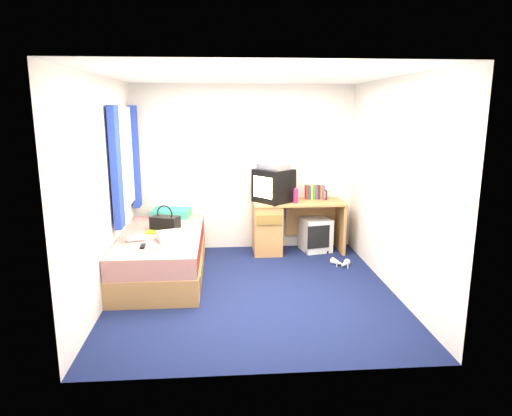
{
  "coord_description": "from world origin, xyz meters",
  "views": [
    {
      "loc": [
        -0.34,
        -4.94,
        2.07
      ],
      "look_at": [
        0.09,
        0.7,
        0.82
      ],
      "focal_mm": 32.0,
      "sensor_mm": 36.0,
      "label": 1
    }
  ],
  "objects": [
    {
      "name": "water_bottle",
      "position": [
        -1.35,
        0.27,
        0.58
      ],
      "size": [
        0.21,
        0.12,
        0.07
      ],
      "primitive_type": "cylinder",
      "rotation": [
        0.0,
        1.57,
        0.29
      ],
      "color": "silver",
      "rests_on": "bed"
    },
    {
      "name": "desk",
      "position": [
        0.48,
        1.44,
        0.41
      ],
      "size": [
        1.3,
        0.55,
        0.75
      ],
      "color": "#B5834B",
      "rests_on": "ground"
    },
    {
      "name": "picture_frame",
      "position": [
        1.17,
        1.53,
        0.82
      ],
      "size": [
        0.03,
        0.12,
        0.14
      ],
      "primitive_type": "cube",
      "rotation": [
        0.0,
        0.0,
        0.05
      ],
      "color": "black",
      "rests_on": "desk"
    },
    {
      "name": "ground",
      "position": [
        0.0,
        0.0,
        0.0
      ],
      "size": [
        3.4,
        3.4,
        0.0
      ],
      "primitive_type": "plane",
      "color": "#0C1438",
      "rests_on": "ground"
    },
    {
      "name": "aerosol_can",
      "position": [
        0.63,
        1.45,
        0.85
      ],
      "size": [
        0.07,
        0.07,
        0.2
      ],
      "primitive_type": "cylinder",
      "rotation": [
        0.0,
        0.0,
        -0.27
      ],
      "color": "silver",
      "rests_on": "desk"
    },
    {
      "name": "pink_water_bottle",
      "position": [
        0.7,
        1.3,
        0.85
      ],
      "size": [
        0.08,
        0.08,
        0.19
      ],
      "primitive_type": "cylinder",
      "rotation": [
        0.0,
        0.0,
        -0.28
      ],
      "color": "#C11B53",
      "rests_on": "desk"
    },
    {
      "name": "window_assembly",
      "position": [
        -1.55,
        0.9,
        1.42
      ],
      "size": [
        0.11,
        1.42,
        1.4
      ],
      "color": "silver",
      "rests_on": "room_shell"
    },
    {
      "name": "pillow",
      "position": [
        -1.06,
        1.48,
        0.6
      ],
      "size": [
        0.56,
        0.39,
        0.11
      ],
      "primitive_type": "cube",
      "rotation": [
        0.0,
        0.0,
        -0.13
      ],
      "color": "#1A70AE",
      "rests_on": "bed"
    },
    {
      "name": "vcr",
      "position": [
        0.4,
        1.44,
        1.26
      ],
      "size": [
        0.49,
        0.5,
        0.08
      ],
      "primitive_type": "cube",
      "rotation": [
        0.0,
        0.0,
        -0.83
      ],
      "color": "#B1B2B4",
      "rests_on": "crt_tv"
    },
    {
      "name": "magazine",
      "position": [
        -1.18,
        0.7,
        0.55
      ],
      "size": [
        0.24,
        0.3,
        0.01
      ],
      "primitive_type": "cube",
      "rotation": [
        0.0,
        0.0,
        -0.13
      ],
      "color": "#D6F41B",
      "rests_on": "bed"
    },
    {
      "name": "towel",
      "position": [
        -0.94,
        0.29,
        0.59
      ],
      "size": [
        0.38,
        0.34,
        0.1
      ],
      "primitive_type": "cube",
      "rotation": [
        0.0,
        0.0,
        0.32
      ],
      "color": "silver",
      "rests_on": "bed"
    },
    {
      "name": "white_heels",
      "position": [
        1.23,
        0.73,
        0.04
      ],
      "size": [
        0.26,
        0.3,
        0.09
      ],
      "color": "silver",
      "rests_on": "ground"
    },
    {
      "name": "remote_control",
      "position": [
        -1.23,
        0.04,
        0.55
      ],
      "size": [
        0.06,
        0.16,
        0.02
      ],
      "primitive_type": "cube",
      "rotation": [
        0.0,
        0.0,
        0.05
      ],
      "color": "black",
      "rests_on": "bed"
    },
    {
      "name": "handbag",
      "position": [
        -1.07,
        0.78,
        0.63
      ],
      "size": [
        0.39,
        0.3,
        0.32
      ],
      "rotation": [
        0.0,
        0.0,
        -0.35
      ],
      "color": "black",
      "rests_on": "bed"
    },
    {
      "name": "storage_cube",
      "position": [
        1.03,
        1.44,
        0.24
      ],
      "size": [
        0.46,
        0.46,
        0.49
      ],
      "primitive_type": "cube",
      "rotation": [
        0.0,
        0.0,
        0.22
      ],
      "color": "silver",
      "rests_on": "ground"
    },
    {
      "name": "book_row",
      "position": [
        1.03,
        1.6,
        0.85
      ],
      "size": [
        0.27,
        0.13,
        0.2
      ],
      "color": "maroon",
      "rests_on": "desk"
    },
    {
      "name": "colour_swatch_fan",
      "position": [
        -1.05,
        -0.07,
        0.55
      ],
      "size": [
        0.19,
        0.2,
        0.01
      ],
      "primitive_type": "cube",
      "rotation": [
        0.0,
        0.0,
        -0.85
      ],
      "color": "yellow",
      "rests_on": "bed"
    },
    {
      "name": "crt_tv",
      "position": [
        0.4,
        1.44,
        0.98
      ],
      "size": [
        0.63,
        0.64,
        0.47
      ],
      "rotation": [
        0.0,
        0.0,
        -0.88
      ],
      "color": "black",
      "rests_on": "desk"
    },
    {
      "name": "bed",
      "position": [
        -1.1,
        0.58,
        0.27
      ],
      "size": [
        1.01,
        2.0,
        0.54
      ],
      "color": "#B5834B",
      "rests_on": "ground"
    },
    {
      "name": "room_shell",
      "position": [
        0.0,
        0.0,
        1.45
      ],
      "size": [
        3.4,
        3.4,
        3.4
      ],
      "color": "white",
      "rests_on": "ground"
    }
  ]
}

